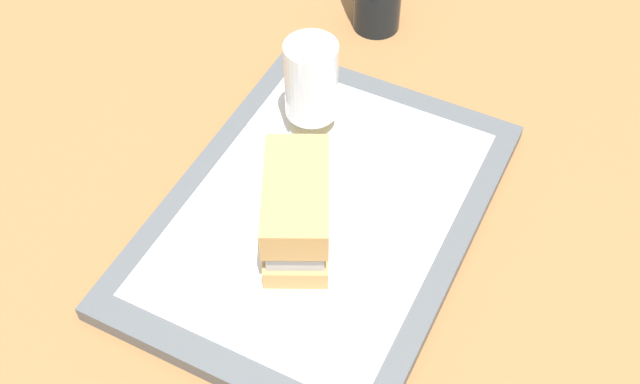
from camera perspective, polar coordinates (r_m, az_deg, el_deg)
ground_plane at (r=0.88m, az=0.00°, el=-2.09°), size 3.00×3.00×0.00m
tray at (r=0.87m, az=0.00°, el=-1.68°), size 0.44×0.32×0.02m
placemat at (r=0.86m, az=0.00°, el=-1.25°), size 0.38×0.27×0.00m
plate at (r=0.83m, az=-1.40°, el=-3.53°), size 0.19×0.19×0.01m
sandwich at (r=0.79m, az=-1.47°, el=-1.19°), size 0.14×0.11×0.08m
beer_glass at (r=0.89m, az=-0.63°, el=7.68°), size 0.06×0.06×0.12m
napkin_folded at (r=0.89m, az=4.35°, el=1.05°), size 0.09×0.07×0.01m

